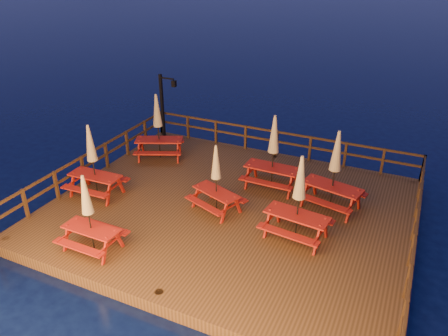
# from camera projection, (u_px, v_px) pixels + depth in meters

# --- Properties ---
(ground) EXTENTS (500.00, 500.00, 0.00)m
(ground) POSITION_uv_depth(u_px,v_px,m) (231.00, 217.00, 15.34)
(ground) COLOR black
(ground) RESTS_ON ground
(deck) EXTENTS (12.00, 10.00, 0.40)m
(deck) POSITION_uv_depth(u_px,v_px,m) (231.00, 212.00, 15.25)
(deck) COLOR #3F2B14
(deck) RESTS_ON ground
(deck_piles) EXTENTS (11.44, 9.44, 1.40)m
(deck_piles) POSITION_uv_depth(u_px,v_px,m) (231.00, 224.00, 15.48)
(deck_piles) COLOR #321F10
(deck_piles) RESTS_ON ground
(railing) EXTENTS (11.80, 9.75, 1.10)m
(railing) POSITION_uv_depth(u_px,v_px,m) (250.00, 167.00, 16.25)
(railing) COLOR #321F10
(railing) RESTS_ON deck
(lamp_post) EXTENTS (0.85, 0.18, 3.00)m
(lamp_post) POSITION_uv_depth(u_px,v_px,m) (165.00, 100.00, 20.07)
(lamp_post) COLOR black
(lamp_post) RESTS_ON deck
(picnic_table_0) EXTENTS (1.75, 1.45, 2.48)m
(picnic_table_0) POSITION_uv_depth(u_px,v_px,m) (88.00, 212.00, 12.51)
(picnic_table_0) COLOR maroon
(picnic_table_0) RESTS_ON deck
(picnic_table_1) EXTENTS (2.45, 2.27, 2.81)m
(picnic_table_1) POSITION_uv_depth(u_px,v_px,m) (158.00, 126.00, 18.15)
(picnic_table_1) COLOR maroon
(picnic_table_1) RESTS_ON deck
(picnic_table_2) EXTENTS (1.95, 1.62, 2.72)m
(picnic_table_2) POSITION_uv_depth(u_px,v_px,m) (93.00, 160.00, 15.33)
(picnic_table_2) COLOR maroon
(picnic_table_2) RESTS_ON deck
(picnic_table_3) EXTENTS (2.30, 2.03, 2.85)m
(picnic_table_3) POSITION_uv_depth(u_px,v_px,m) (335.00, 169.00, 14.51)
(picnic_table_3) COLOR maroon
(picnic_table_3) RESTS_ON deck
(picnic_table_4) EXTENTS (2.03, 1.68, 2.86)m
(picnic_table_4) POSITION_uv_depth(u_px,v_px,m) (273.00, 151.00, 15.78)
(picnic_table_4) COLOR maroon
(picnic_table_4) RESTS_ON deck
(picnic_table_5) EXTENTS (2.13, 1.82, 2.79)m
(picnic_table_5) POSITION_uv_depth(u_px,v_px,m) (299.00, 197.00, 12.95)
(picnic_table_5) COLOR maroon
(picnic_table_5) RESTS_ON deck
(picnic_table_6) EXTENTS (2.08, 1.90, 2.43)m
(picnic_table_6) POSITION_uv_depth(u_px,v_px,m) (216.00, 177.00, 14.47)
(picnic_table_6) COLOR maroon
(picnic_table_6) RESTS_ON deck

